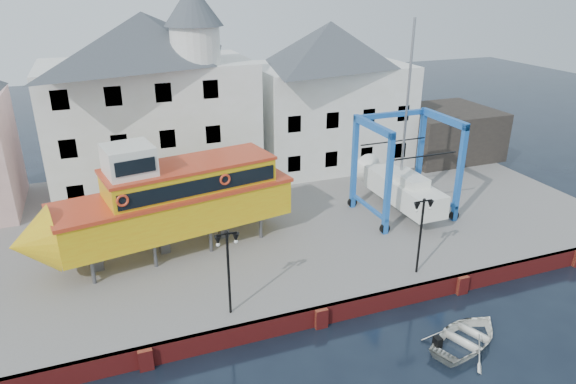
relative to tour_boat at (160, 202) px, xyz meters
name	(u,v)px	position (x,y,z in m)	size (l,w,h in m)	color
ground	(320,326)	(5.98, -7.99, -4.04)	(140.00, 140.00, 0.00)	black
hardstanding	(252,221)	(5.98, 3.01, -3.54)	(44.00, 22.00, 1.00)	slate
quay_wall	(320,316)	(5.98, -7.88, -3.54)	(44.00, 0.47, 1.00)	maroon
building_white_main	(152,100)	(1.11, 10.40, 3.30)	(14.00, 8.30, 14.00)	silver
building_white_right	(329,95)	(14.98, 11.01, 2.56)	(12.00, 8.00, 11.20)	silver
shed_dark	(443,132)	(24.98, 9.01, -1.04)	(8.00, 7.00, 4.00)	black
lamp_post_left	(228,252)	(1.98, -6.79, 0.13)	(1.12, 0.32, 4.20)	black
lamp_post_right	(422,217)	(11.98, -6.79, 0.13)	(1.12, 0.32, 4.20)	black
tour_boat	(160,202)	(0.00, 0.00, 0.00)	(15.21, 6.20, 6.45)	#59595E
travel_lift	(398,180)	(15.18, 0.50, -1.01)	(5.72, 8.07, 12.16)	#1F55B0
motorboat_b	(466,343)	(11.65, -11.42, -4.04)	(2.98, 4.17, 0.86)	white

